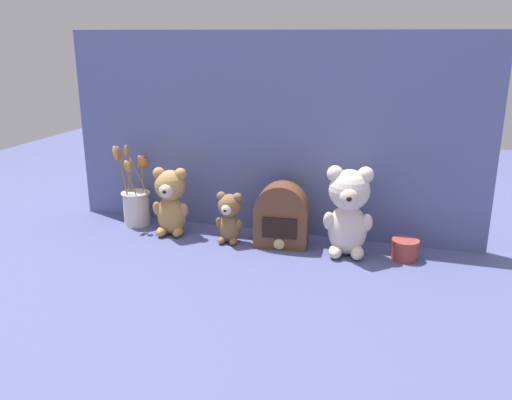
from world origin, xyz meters
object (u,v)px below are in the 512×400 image
(decorative_tin_tall, at_px, (405,249))
(vintage_radio, at_px, (282,217))
(teddy_bear_large, at_px, (348,210))
(flower_vase, at_px, (136,202))
(teddy_bear_medium, at_px, (171,200))
(teddy_bear_small, at_px, (229,217))

(decorative_tin_tall, bearing_deg, vintage_radio, 179.92)
(teddy_bear_large, bearing_deg, flower_vase, 175.82)
(teddy_bear_medium, bearing_deg, teddy_bear_small, -3.32)
(teddy_bear_small, height_order, vintage_radio, vintage_radio)
(teddy_bear_large, xyz_separation_m, teddy_bear_small, (-0.41, -0.01, -0.06))
(teddy_bear_small, relative_size, vintage_radio, 0.83)
(flower_vase, bearing_deg, vintage_radio, -3.97)
(teddy_bear_large, xyz_separation_m, teddy_bear_medium, (-0.64, 0.00, -0.03))
(flower_vase, distance_m, vintage_radio, 0.59)
(teddy_bear_medium, xyz_separation_m, decorative_tin_tall, (0.83, 0.02, -0.10))
(flower_vase, height_order, decorative_tin_tall, flower_vase)
(teddy_bear_small, xyz_separation_m, decorative_tin_tall, (0.60, 0.03, -0.06))
(flower_vase, relative_size, vintage_radio, 1.44)
(teddy_bear_medium, height_order, decorative_tin_tall, teddy_bear_medium)
(flower_vase, xyz_separation_m, vintage_radio, (0.59, -0.04, 0.01))
(teddy_bear_medium, distance_m, flower_vase, 0.19)
(teddy_bear_medium, distance_m, teddy_bear_small, 0.23)
(teddy_bear_medium, bearing_deg, decorative_tin_tall, 1.04)
(teddy_bear_medium, xyz_separation_m, vintage_radio, (0.41, 0.02, -0.03))
(teddy_bear_large, xyz_separation_m, flower_vase, (-0.81, 0.06, -0.07))
(teddy_bear_medium, height_order, flower_vase, flower_vase)
(teddy_bear_large, bearing_deg, teddy_bear_medium, 179.71)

